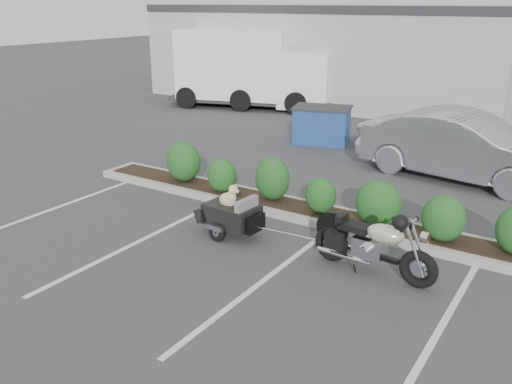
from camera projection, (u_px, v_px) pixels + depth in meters
The scene contains 8 objects.
ground at pixel (225, 249), 9.62m from camera, with size 90.00×90.00×0.00m, color #38383A.
planter_kerb at pixel (330, 217), 10.82m from camera, with size 12.00×1.00×0.15m, color #9E9E93.
building at pixel (466, 56), 22.39m from camera, with size 26.00×10.00×4.00m, color #9EA099.
motorcycle at pixel (373, 246), 8.60m from camera, with size 2.14×0.72×1.23m.
pet_trailer at pixel (231, 213), 10.07m from camera, with size 1.71×0.96×1.02m.
sedan at pixel (463, 147), 13.12m from camera, with size 1.74×5.00×1.65m, color #B4B4BB.
dumpster at pixel (322, 125), 16.62m from camera, with size 1.96×1.59×1.13m.
delivery_truck at pixel (253, 70), 22.00m from camera, with size 7.08×3.97×3.09m.
Camera 1 is at (5.22, -7.02, 4.17)m, focal length 38.00 mm.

